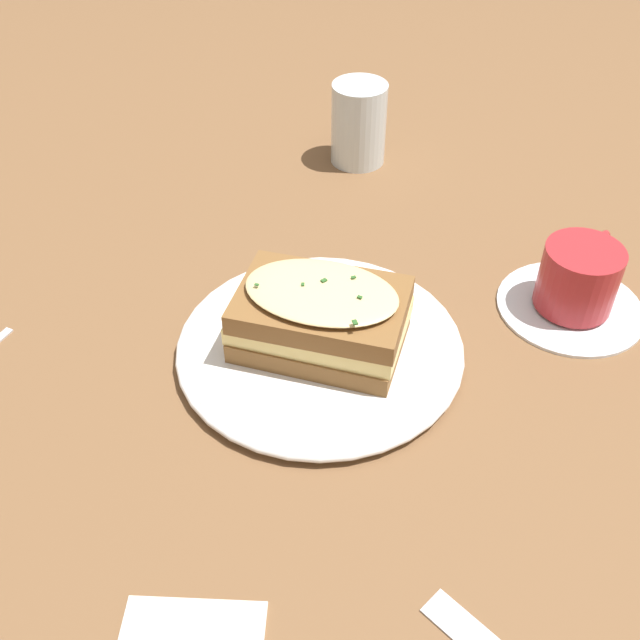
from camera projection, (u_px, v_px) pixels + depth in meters
name	position (u px, v px, depth m)	size (l,w,h in m)	color
ground_plane	(333.00, 332.00, 0.71)	(2.40, 2.40, 0.00)	brown
dinner_plate	(320.00, 347.00, 0.68)	(0.26, 0.26, 0.01)	white
sandwich	(321.00, 317.00, 0.66)	(0.13, 0.17, 0.07)	brown
teacup_with_saucer	(577.00, 284.00, 0.71)	(0.14, 0.14, 0.07)	white
water_glass	(359.00, 124.00, 0.91)	(0.07, 0.07, 0.10)	silver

